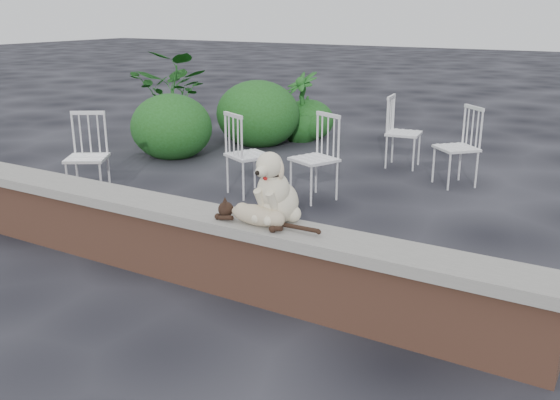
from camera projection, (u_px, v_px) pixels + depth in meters
The scene contains 13 objects.
ground at pixel (159, 269), 4.99m from camera, with size 60.00×60.00×0.00m, color black.
brick_wall at pixel (158, 240), 4.91m from camera, with size 6.00×0.30×0.50m, color brown.
capstone at pixel (155, 206), 4.82m from camera, with size 6.20×0.40×0.08m, color slate.
dog at pixel (279, 185), 4.29m from camera, with size 0.35×0.46×0.53m, color beige, non-canonical shape.
cat at pixel (258, 214), 4.26m from camera, with size 0.96×0.23×0.16m, color tan, non-canonical shape.
chair_b at pixel (314, 158), 6.68m from camera, with size 0.56×0.56×0.94m, color white, non-canonical shape.
chair_d at pixel (456, 147), 7.22m from camera, with size 0.56×0.56×0.94m, color white, non-canonical shape.
chair_c at pixel (249, 154), 6.87m from camera, with size 0.56×0.56×0.94m, color white, non-canonical shape.
chair_e at pixel (404, 132), 8.08m from camera, with size 0.56×0.56×0.94m, color white, non-canonical shape.
chair_a at pixel (87, 156), 6.74m from camera, with size 0.56×0.56×0.94m, color white, non-canonical shape.
potted_plant_a at pixel (175, 95), 9.72m from camera, with size 1.27×1.10×1.42m, color #1A4814.
potted_plant_b at pixel (301, 106), 9.70m from camera, with size 0.61×0.61×1.09m, color #1A4814.
shrubbery at pixel (235, 120), 9.23m from camera, with size 2.08×3.04×1.04m.
Camera 1 is at (3.20, -3.44, 2.02)m, focal length 39.40 mm.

